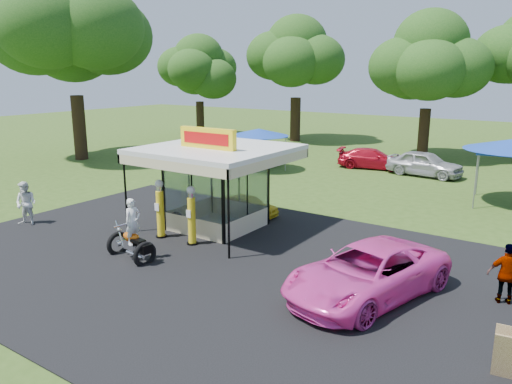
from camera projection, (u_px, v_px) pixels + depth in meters
ground at (167, 279)px, 15.53m from camera, size 120.00×120.00×0.00m
asphalt_apron at (209, 259)px, 17.12m from camera, size 20.00×14.00×0.04m
gas_station_kiosk at (217, 186)px, 20.20m from camera, size 5.40×5.40×4.18m
gas_pump_left at (160, 210)px, 19.14m from camera, size 0.43×0.43×2.32m
gas_pump_right at (192, 217)px, 18.35m from camera, size 0.42×0.42×2.26m
motorcycle at (132, 235)px, 16.93m from camera, size 1.97×1.13×2.27m
spare_tires at (176, 221)px, 20.37m from camera, size 0.90×0.63×0.74m
a_frame_sign at (509, 355)px, 10.40m from camera, size 0.64×0.61×1.09m
kiosk_car at (248, 205)px, 22.28m from camera, size 2.82×1.13×0.96m
pink_sedan at (367, 272)px, 14.16m from camera, size 3.85×5.90×1.51m
spectator_west at (26, 204)px, 20.81m from camera, size 1.11×1.00×1.86m
spectator_east_b at (507, 275)px, 13.69m from camera, size 1.12×0.72×1.76m
bg_car_a at (260, 153)px, 35.18m from camera, size 4.36×3.29×1.38m
bg_car_b at (372, 159)px, 33.06m from camera, size 4.79×2.74×1.31m
bg_car_c at (425, 164)px, 30.61m from camera, size 4.72×2.31×1.55m
tent_west at (259, 133)px, 32.04m from camera, size 3.87×3.87×2.71m
oak_far_a at (199, 73)px, 47.74m from camera, size 8.04×8.04×9.52m
oak_far_b at (296, 63)px, 44.52m from camera, size 9.15×9.15×10.91m
oak_far_c at (429, 67)px, 35.37m from camera, size 8.76×8.76×10.32m
oak_near at (72, 38)px, 34.64m from camera, size 11.83×11.83×13.62m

